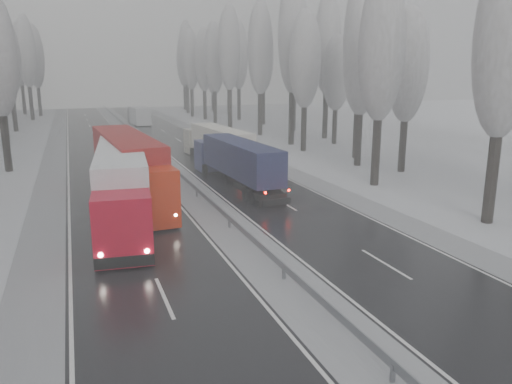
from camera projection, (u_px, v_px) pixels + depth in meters
carriageway_right at (255, 186)px, 40.09m from camera, size 7.50×200.00×0.03m
carriageway_left at (120, 197)px, 36.54m from camera, size 7.50×200.00×0.03m
median_slush at (191, 191)px, 38.31m from camera, size 3.00×200.00×0.04m
shoulder_right at (310, 181)px, 41.76m from camera, size 2.40×200.00×0.04m
shoulder_left at (48, 203)px, 34.87m from camera, size 2.40×200.00×0.04m
median_guardrail at (190, 184)px, 38.17m from camera, size 0.12×200.00×0.76m
tree_16 at (507, 40)px, 27.84m from camera, size 3.60×3.60×16.53m
tree_18 at (382, 48)px, 38.02m from camera, size 3.60×3.60×16.58m
tree_19 at (408, 66)px, 43.83m from camera, size 3.60×3.60×14.57m
tree_20 at (362, 59)px, 46.71m from camera, size 3.60×3.60×15.71m
tree_21 at (361, 41)px, 50.68m from camera, size 3.60×3.60×18.62m
tree_22 at (305, 60)px, 55.91m from camera, size 3.60×3.60×15.86m
tree_23 at (336, 74)px, 62.03m from camera, size 3.60×3.60×13.55m
tree_24 at (293, 36)px, 60.47m from camera, size 3.60×3.60×20.49m
tree_25 at (327, 45)px, 66.61m from camera, size 3.60×3.60×19.44m
tree_26 at (260, 49)px, 69.96m from camera, size 3.60×3.60×18.78m
tree_27 at (295, 56)px, 76.19m from camera, size 3.60×3.60×17.62m
tree_28 at (229, 48)px, 79.16m from camera, size 3.60×3.60×19.62m
tree_29 at (263, 56)px, 85.53m from camera, size 3.60×3.60×18.11m
tree_30 at (214, 58)px, 88.39m from camera, size 3.60×3.60×17.86m
tree_31 at (239, 56)px, 93.93m from camera, size 3.60×3.60×18.58m
tree_32 at (204, 60)px, 95.34m from camera, size 3.60×3.60×17.33m
tree_33 at (214, 71)px, 100.50m from camera, size 3.60×3.60×14.33m
tree_34 at (191, 60)px, 101.48m from camera, size 3.60×3.60×17.63m
tree_35 at (228, 59)px, 108.14m from camera, size 3.60×3.60×18.25m
tree_36 at (186, 54)px, 110.51m from camera, size 3.60×3.60×20.23m
tree_37 at (212, 65)px, 117.09m from camera, size 3.60×3.60×16.37m
tree_38 at (184, 61)px, 121.06m from camera, size 3.60×3.60×17.97m
tree_39 at (192, 66)px, 125.92m from camera, size 3.60×3.60×16.19m
tree_70 at (8, 58)px, 75.12m from camera, size 3.60×3.60×17.09m
tree_74 at (26, 52)px, 93.53m from camera, size 3.60×3.60×19.68m
tree_76 at (35, 58)px, 102.60m from camera, size 3.60×3.60×18.55m
tree_77 at (9, 71)px, 104.99m from camera, size 3.60×3.60×14.32m
tree_78 at (19, 55)px, 107.28m from camera, size 3.60×3.60×19.55m
tree_79 at (8, 63)px, 110.36m from camera, size 3.60×3.60×17.07m
truck_blue_box at (235, 159)px, 39.63m from camera, size 2.99×14.52×3.70m
truck_cream_box at (217, 142)px, 49.52m from camera, size 3.34×14.37×3.66m
box_truck_distant at (139, 116)px, 87.06m from camera, size 3.19×8.49×3.11m
truck_red_white at (122, 181)px, 29.79m from camera, size 4.33×17.31×4.40m
truck_red_red at (129, 164)px, 34.85m from camera, size 3.97×17.99×4.58m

